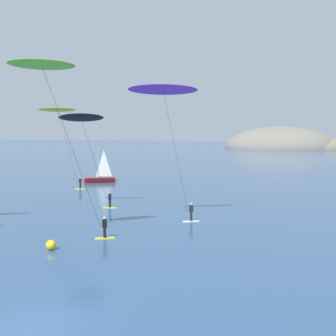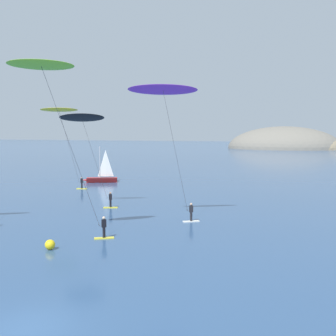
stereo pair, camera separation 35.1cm
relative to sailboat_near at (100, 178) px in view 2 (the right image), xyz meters
name	(u,v)px [view 2 (the right image)]	position (x,y,z in m)	size (l,w,h in m)	color
ground_plane	(27,328)	(20.51, -45.67, -0.64)	(600.00, 600.00, 0.00)	#2D4C75
headland_island	(289,149)	(23.10, 137.53, -0.64)	(52.65, 37.78, 20.17)	slate
sailboat_near	(100,178)	(0.00, 0.00, 0.00)	(5.81, 3.26, 5.70)	#B22323
kitesurfer_lime	(47,80)	(13.81, -34.05, 11.13)	(6.26, 5.43, 13.14)	yellow
kitesurfer_yellow	(61,115)	(-1.17, -9.08, 9.69)	(6.04, 3.78, 11.39)	yellow
kitesurfer_black	(84,125)	(9.20, -20.83, 8.16)	(5.80, 3.15, 10.04)	yellow
kitesurfer_purple	(165,98)	(19.42, -24.75, 10.39)	(6.11, 4.03, 12.25)	silver
marker_buoy	(50,245)	(14.63, -35.37, -0.29)	(0.70, 0.70, 0.70)	yellow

